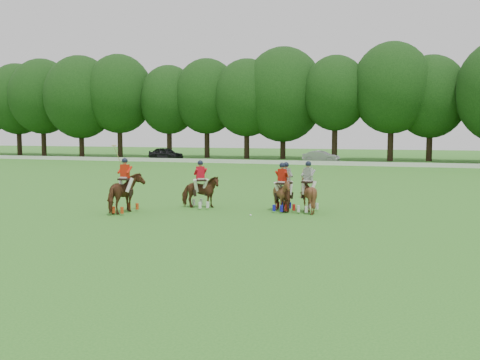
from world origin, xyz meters
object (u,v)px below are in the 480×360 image
(car_mid, at_px, (321,157))
(polo_stripe_b, at_px, (308,194))
(polo_red_a, at_px, (125,193))
(polo_red_b, at_px, (200,191))
(polo_ball, at_px, (251,215))
(polo_red_c, at_px, (282,194))
(polo_stripe_a, at_px, (286,193))
(car_left, at_px, (166,153))

(car_mid, distance_m, polo_stripe_b, 38.25)
(polo_red_a, bearing_deg, car_mid, 87.85)
(polo_red_a, height_order, polo_red_b, polo_red_a)
(polo_red_a, height_order, polo_ball, polo_red_a)
(polo_red_c, bearing_deg, car_mid, 97.37)
(polo_red_a, xyz_separation_m, polo_stripe_a, (6.53, 2.92, -0.10))
(car_left, relative_size, polo_stripe_b, 2.02)
(polo_red_a, height_order, polo_stripe_a, polo_red_a)
(polo_red_b, xyz_separation_m, polo_stripe_a, (3.98, 0.47, -0.01))
(polo_stripe_a, height_order, polo_stripe_b, polo_stripe_b)
(car_left, height_order, polo_stripe_b, polo_stripe_b)
(polo_red_a, bearing_deg, polo_red_c, 22.13)
(polo_red_a, relative_size, polo_stripe_b, 1.30)
(polo_ball, bearing_deg, polo_stripe_a, 62.75)
(polo_red_a, relative_size, polo_stripe_a, 1.35)
(car_left, relative_size, polo_red_a, 1.55)
(polo_red_a, distance_m, polo_stripe_b, 8.06)
(polo_red_c, bearing_deg, polo_stripe_a, 71.42)
(polo_red_a, distance_m, polo_red_c, 6.94)
(car_mid, height_order, polo_red_c, polo_red_c)
(polo_red_a, distance_m, polo_stripe_a, 7.15)
(car_mid, relative_size, polo_stripe_b, 1.82)
(polo_stripe_b, relative_size, polo_ball, 25.26)
(polo_stripe_a, bearing_deg, polo_ball, -117.25)
(car_left, bearing_deg, polo_red_c, -135.03)
(car_left, distance_m, polo_stripe_b, 45.73)
(polo_red_a, relative_size, polo_red_c, 1.35)
(polo_stripe_a, bearing_deg, car_mid, 97.58)
(polo_red_a, xyz_separation_m, polo_red_b, (2.55, 2.45, -0.10))
(polo_red_b, distance_m, polo_stripe_b, 5.04)
(car_mid, height_order, polo_red_b, polo_red_b)
(car_left, height_order, polo_ball, car_left)
(polo_red_b, relative_size, polo_ball, 24.86)
(car_left, height_order, polo_red_b, polo_red_b)
(car_mid, bearing_deg, car_left, 96.90)
(polo_red_b, height_order, polo_ball, polo_red_b)
(car_mid, bearing_deg, polo_red_a, -175.25)
(polo_red_b, height_order, polo_stripe_b, polo_stripe_b)
(car_mid, xyz_separation_m, polo_red_b, (1.02, -38.09, 0.11))
(car_left, bearing_deg, polo_ball, -137.16)
(polo_red_c, relative_size, polo_stripe_b, 0.97)
(car_mid, bearing_deg, polo_stripe_a, -165.52)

